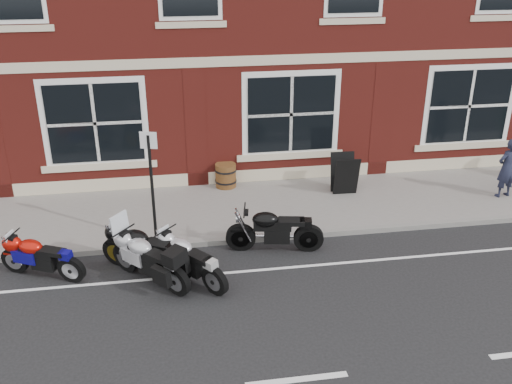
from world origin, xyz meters
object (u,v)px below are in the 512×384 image
(moto_sport_black, at_px, (146,248))
(barrel_planter, at_px, (226,175))
(pedestrian_left, at_px, (507,168))
(moto_sport_silver, at_px, (189,257))
(a_board_sign, at_px, (345,174))
(moto_naked_black, at_px, (273,228))
(parking_sign, at_px, (152,180))
(moto_sport_red, at_px, (41,255))
(moto_touring_silver, at_px, (148,257))

(moto_sport_black, height_order, barrel_planter, moto_sport_black)
(pedestrian_left, distance_m, barrel_planter, 7.17)
(moto_sport_silver, distance_m, a_board_sign, 5.34)
(moto_naked_black, xyz_separation_m, barrel_planter, (-0.64, 3.33, -0.10))
(a_board_sign, relative_size, parking_sign, 0.41)
(moto_naked_black, bearing_deg, parking_sign, 87.52)
(moto_sport_red, distance_m, pedestrian_left, 11.18)
(moto_touring_silver, relative_size, moto_sport_black, 0.85)
(moto_touring_silver, xyz_separation_m, barrel_planter, (1.97, 4.13, -0.11))
(moto_sport_red, bearing_deg, a_board_sign, -43.62)
(pedestrian_left, distance_m, a_board_sign, 4.06)
(moto_sport_red, relative_size, pedestrian_left, 1.12)
(moto_naked_black, height_order, pedestrian_left, pedestrian_left)
(moto_sport_black, relative_size, barrel_planter, 2.88)
(moto_touring_silver, relative_size, pedestrian_left, 1.01)
(moto_touring_silver, bearing_deg, a_board_sign, -10.66)
(pedestrian_left, bearing_deg, barrel_planter, -26.18)
(moto_sport_black, bearing_deg, moto_naked_black, -48.53)
(pedestrian_left, xyz_separation_m, barrel_planter, (-6.95, 1.74, -0.45))
(moto_naked_black, bearing_deg, barrel_planter, 21.52)
(moto_sport_red, relative_size, moto_sport_black, 0.94)
(moto_sport_silver, xyz_separation_m, moto_naked_black, (1.82, 0.90, 0.03))
(moto_touring_silver, bearing_deg, parking_sign, 40.82)
(moto_touring_silver, relative_size, moto_sport_red, 0.90)
(moto_sport_silver, height_order, moto_naked_black, moto_naked_black)
(moto_touring_silver, height_order, moto_sport_black, moto_touring_silver)
(a_board_sign, bearing_deg, moto_naked_black, -131.53)
(pedestrian_left, xyz_separation_m, parking_sign, (-8.78, -1.01, 0.67))
(moto_touring_silver, xyz_separation_m, moto_sport_silver, (0.79, -0.10, -0.04))
(barrel_planter, bearing_deg, moto_sport_black, -118.29)
(moto_sport_red, bearing_deg, moto_sport_black, -68.73)
(moto_sport_silver, relative_size, moto_naked_black, 0.77)
(a_board_sign, distance_m, parking_sign, 5.25)
(moto_touring_silver, bearing_deg, moto_naked_black, -26.78)
(moto_naked_black, bearing_deg, moto_sport_black, 109.95)
(barrel_planter, bearing_deg, moto_sport_red, -138.31)
(moto_sport_black, height_order, moto_naked_black, moto_naked_black)
(barrel_planter, bearing_deg, parking_sign, -123.76)
(moto_sport_black, xyz_separation_m, pedestrian_left, (8.97, 2.02, 0.35))
(a_board_sign, bearing_deg, moto_touring_silver, -144.45)
(moto_sport_black, bearing_deg, a_board_sign, -27.94)
(moto_sport_black, bearing_deg, moto_sport_silver, -86.52)
(moto_sport_silver, bearing_deg, moto_touring_silver, 133.31)
(moto_sport_red, bearing_deg, pedestrian_left, -55.16)
(moto_sport_silver, height_order, a_board_sign, a_board_sign)
(moto_sport_black, relative_size, parking_sign, 0.73)
(moto_sport_silver, bearing_deg, a_board_sign, -0.96)
(moto_sport_black, relative_size, moto_sport_silver, 1.15)
(moto_sport_black, height_order, parking_sign, parking_sign)
(moto_sport_black, distance_m, a_board_sign, 5.78)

